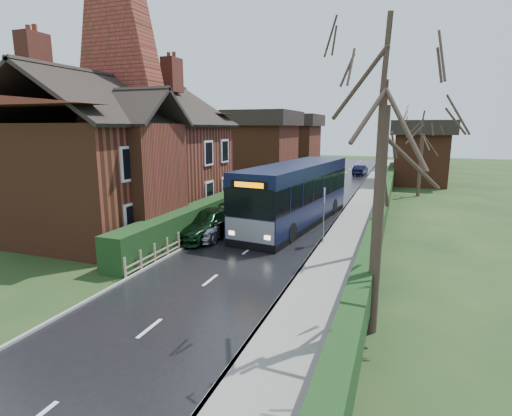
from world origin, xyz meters
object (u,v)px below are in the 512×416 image
at_px(brick_house, 127,152).
at_px(bus_stop_sign, 324,207).
at_px(car_silver, 210,224).
at_px(telegraph_pole, 380,171).
at_px(car_green, 208,224).
at_px(bus, 296,195).

bearing_deg(brick_house, bus_stop_sign, -2.29).
xyz_separation_m(car_silver, telegraph_pole, (8.60, -0.40, 3.23)).
relative_size(car_green, bus_stop_sign, 1.72).
xyz_separation_m(bus, bus_stop_sign, (2.40, -3.77, 0.10)).
bearing_deg(car_green, telegraph_pole, 8.01).
height_order(brick_house, car_green, brick_house).
bearing_deg(telegraph_pole, car_silver, 169.11).
distance_m(car_silver, bus_stop_sign, 6.15).
bearing_deg(telegraph_pole, car_green, 169.77).
bearing_deg(car_silver, telegraph_pole, -6.36).
xyz_separation_m(bus, car_silver, (-3.60, -4.37, -1.11)).
bearing_deg(brick_house, car_silver, -10.27).
relative_size(brick_house, bus_stop_sign, 5.00).
distance_m(bus, telegraph_pole, 7.23).
relative_size(bus, telegraph_pole, 1.59).
height_order(bus, car_green, bus).
xyz_separation_m(brick_house, telegraph_pole, (14.53, -1.48, -0.43)).
xyz_separation_m(car_silver, bus_stop_sign, (6.00, 0.60, 1.21)).
xyz_separation_m(car_green, telegraph_pole, (8.70, -0.31, 3.22)).
bearing_deg(car_silver, bus_stop_sign, 2.01).
relative_size(car_silver, telegraph_pole, 0.54).
bearing_deg(car_silver, car_green, -140.23).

